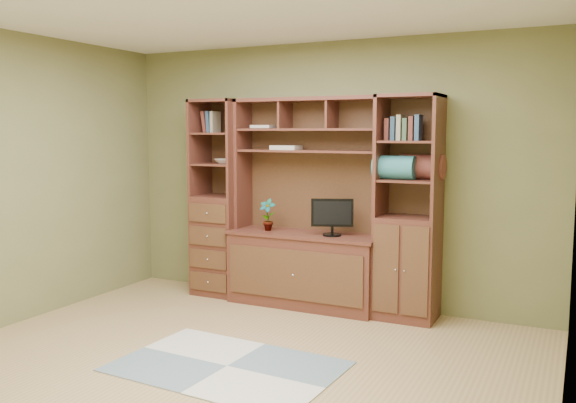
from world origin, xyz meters
The scene contains 11 objects.
room centered at (0.00, 0.00, 1.30)m, with size 4.60×4.10×2.64m.
center_hutch centered at (-0.14, 1.73, 1.02)m, with size 1.54×0.53×2.05m, color #50261C.
left_tower centered at (-1.14, 1.77, 1.02)m, with size 0.50×0.45×2.05m, color #50261C.
right_tower centered at (0.88, 1.77, 1.02)m, with size 0.55×0.45×2.05m, color #50261C.
rug centered at (0.02, 0.02, 0.01)m, with size 1.60×1.07×0.01m, color #9AA1A0.
monitor centered at (0.17, 1.70, 0.98)m, with size 0.40×0.18×0.49m, color black.
orchid centered at (-0.53, 1.70, 0.89)m, with size 0.17×0.11×0.32m, color #965B32.
magazines centered at (-0.38, 1.82, 1.56)m, with size 0.27×0.20×0.04m, color #B1A496.
bowl centered at (-1.07, 1.77, 1.41)m, with size 0.20×0.20×0.05m, color beige.
blanket_teal centered at (0.76, 1.73, 1.40)m, with size 0.37×0.21×0.21m, color #2B6E72.
blanket_red centered at (0.97, 1.85, 1.40)m, with size 0.41×0.23×0.23m, color brown.
Camera 1 is at (2.30, -3.65, 1.72)m, focal length 38.00 mm.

